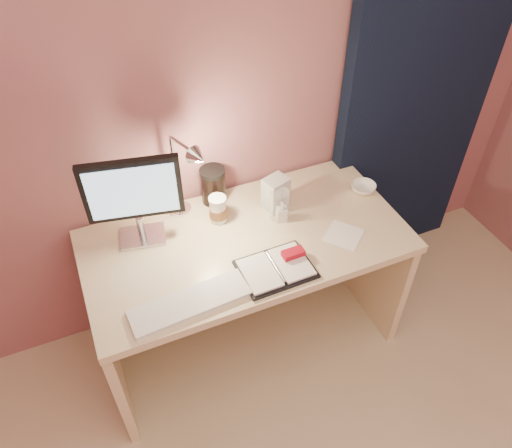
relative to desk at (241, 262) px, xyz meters
name	(u,v)px	position (x,y,z in m)	size (l,w,h in m)	color
room	(406,80)	(0.95, 0.24, 0.63)	(3.50, 3.50, 3.50)	#C6B28E
desk	(241,262)	(0.00, 0.00, 0.00)	(1.40, 0.70, 0.73)	beige
monitor	(134,194)	(-0.41, 0.11, 0.48)	(0.39, 0.17, 0.42)	silver
keyboard	(190,303)	(-0.33, -0.32, 0.24)	(0.47, 0.14, 0.02)	white
planner	(277,267)	(0.05, -0.29, 0.24)	(0.30, 0.23, 0.05)	black
paper_a	(344,235)	(0.40, -0.22, 0.23)	(0.15, 0.15, 0.00)	white
coffee_cup	(218,210)	(-0.07, 0.08, 0.29)	(0.08, 0.08, 0.13)	silver
clear_cup	(279,205)	(0.19, -0.01, 0.30)	(0.08, 0.08, 0.15)	white
bowl	(363,188)	(0.64, 0.01, 0.24)	(0.12, 0.12, 0.04)	white
lotion_bottle	(282,211)	(0.19, -0.03, 0.28)	(0.05, 0.05, 0.10)	silver
dark_jar	(213,187)	(-0.04, 0.22, 0.31)	(0.11, 0.11, 0.16)	black
product_box	(275,193)	(0.20, 0.07, 0.31)	(0.11, 0.08, 0.16)	silver
desk_lamp	(172,179)	(-0.25, 0.11, 0.49)	(0.16, 0.26, 0.43)	silver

